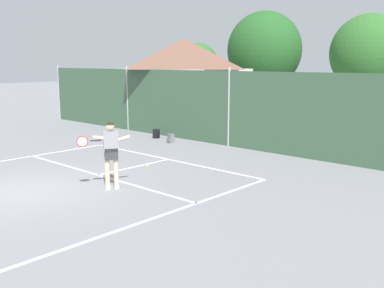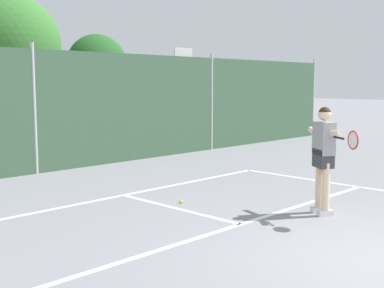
{
  "view_description": "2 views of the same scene",
  "coord_description": "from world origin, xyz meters",
  "views": [
    {
      "loc": [
        11.11,
        -5.31,
        3.45
      ],
      "look_at": [
        1.95,
        4.64,
        0.93
      ],
      "focal_mm": 41.36,
      "sensor_mm": 36.0,
      "label": 1
    },
    {
      "loc": [
        -6.17,
        -2.48,
        2.26
      ],
      "look_at": [
        -0.24,
        3.32,
        1.25
      ],
      "focal_mm": 47.24,
      "sensor_mm": 36.0,
      "label": 2
    }
  ],
  "objects": [
    {
      "name": "backpack_grey",
      "position": [
        -2.31,
        7.91,
        0.19
      ],
      "size": [
        0.32,
        0.3,
        0.46
      ],
      "color": "slate",
      "rests_on": "ground"
    },
    {
      "name": "treeline_backdrop",
      "position": [
        -0.67,
        20.52,
        3.93
      ],
      "size": [
        25.28,
        4.65,
        6.81
      ],
      "color": "brown",
      "rests_on": "ground"
    },
    {
      "name": "court_markings",
      "position": [
        0.0,
        0.65,
        0.0
      ],
      "size": [
        8.3,
        11.1,
        0.01
      ],
      "color": "white",
      "rests_on": "ground"
    },
    {
      "name": "clubhouse_building",
      "position": [
        -5.58,
        12.15,
        2.41
      ],
      "size": [
        5.78,
        5.73,
        4.66
      ],
      "color": "beige",
      "rests_on": "ground"
    },
    {
      "name": "backpack_black",
      "position": [
        -3.63,
        8.27,
        0.19
      ],
      "size": [
        0.33,
        0.32,
        0.46
      ],
      "color": "black",
      "rests_on": "ground"
    },
    {
      "name": "tennis_player",
      "position": [
        1.49,
        1.87,
        1.11
      ],
      "size": [
        0.73,
        1.3,
        1.85
      ],
      "color": "silver",
      "rests_on": "ground"
    },
    {
      "name": "ground_plane",
      "position": [
        0.0,
        0.0,
        0.0
      ],
      "size": [
        120.0,
        120.0,
        0.0
      ],
      "primitive_type": "plane",
      "color": "gray"
    },
    {
      "name": "tennis_ball",
      "position": [
        0.35,
        4.19,
        0.03
      ],
      "size": [
        0.07,
        0.07,
        0.07
      ],
      "primitive_type": "sphere",
      "color": "#CCE033",
      "rests_on": "ground"
    },
    {
      "name": "chainlink_fence",
      "position": [
        0.0,
        9.0,
        1.54
      ],
      "size": [
        26.09,
        0.09,
        3.23
      ],
      "color": "#38563D",
      "rests_on": "ground"
    }
  ]
}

